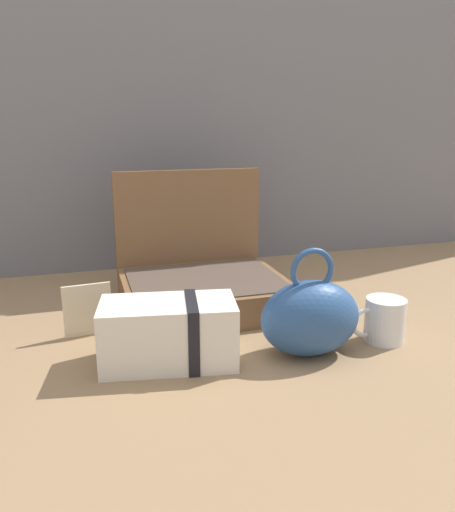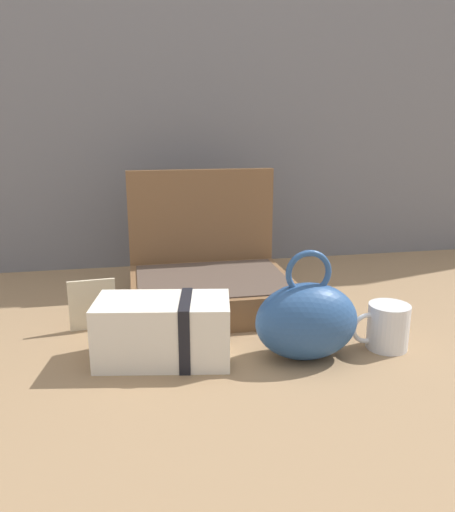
{
  "view_description": "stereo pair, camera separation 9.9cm",
  "coord_description": "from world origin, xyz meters",
  "px_view_note": "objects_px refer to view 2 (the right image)",
  "views": [
    {
      "loc": [
        -0.28,
        -0.94,
        0.43
      ],
      "look_at": [
        -0.0,
        -0.02,
        0.17
      ],
      "focal_mm": 35.02,
      "sensor_mm": 36.0,
      "label": 1
    },
    {
      "loc": [
        -0.19,
        -0.96,
        0.43
      ],
      "look_at": [
        -0.0,
        -0.02,
        0.17
      ],
      "focal_mm": 35.02,
      "sensor_mm": 36.0,
      "label": 2
    }
  ],
  "objects_px": {
    "coffee_mug": "(387,326)",
    "info_card_left": "(93,305)",
    "open_suitcase": "(209,276)",
    "teal_pouch_handbag": "(306,320)",
    "cream_toiletry_bag": "(165,330)"
  },
  "relations": [
    {
      "from": "teal_pouch_handbag",
      "to": "cream_toiletry_bag",
      "type": "distance_m",
      "value": 0.26
    },
    {
      "from": "open_suitcase",
      "to": "info_card_left",
      "type": "height_order",
      "value": "open_suitcase"
    },
    {
      "from": "info_card_left",
      "to": "cream_toiletry_bag",
      "type": "bearing_deg",
      "value": -55.89
    },
    {
      "from": "cream_toiletry_bag",
      "to": "info_card_left",
      "type": "height_order",
      "value": "cream_toiletry_bag"
    },
    {
      "from": "teal_pouch_handbag",
      "to": "info_card_left",
      "type": "bearing_deg",
      "value": 151.66
    },
    {
      "from": "teal_pouch_handbag",
      "to": "coffee_mug",
      "type": "height_order",
      "value": "teal_pouch_handbag"
    },
    {
      "from": "coffee_mug",
      "to": "info_card_left",
      "type": "distance_m",
      "value": 0.61
    },
    {
      "from": "cream_toiletry_bag",
      "to": "info_card_left",
      "type": "distance_m",
      "value": 0.22
    },
    {
      "from": "coffee_mug",
      "to": "info_card_left",
      "type": "xyz_separation_m",
      "value": [
        -0.57,
        0.21,
        0.01
      ]
    },
    {
      "from": "cream_toiletry_bag",
      "to": "info_card_left",
      "type": "relative_size",
      "value": 2.38
    },
    {
      "from": "info_card_left",
      "to": "teal_pouch_handbag",
      "type": "bearing_deg",
      "value": -33.37
    },
    {
      "from": "teal_pouch_handbag",
      "to": "info_card_left",
      "type": "relative_size",
      "value": 1.91
    },
    {
      "from": "coffee_mug",
      "to": "info_card_left",
      "type": "relative_size",
      "value": 1.05
    },
    {
      "from": "open_suitcase",
      "to": "teal_pouch_handbag",
      "type": "bearing_deg",
      "value": -68.48
    },
    {
      "from": "cream_toiletry_bag",
      "to": "coffee_mug",
      "type": "xyz_separation_m",
      "value": [
        0.43,
        -0.03,
        -0.01
      ]
    }
  ]
}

